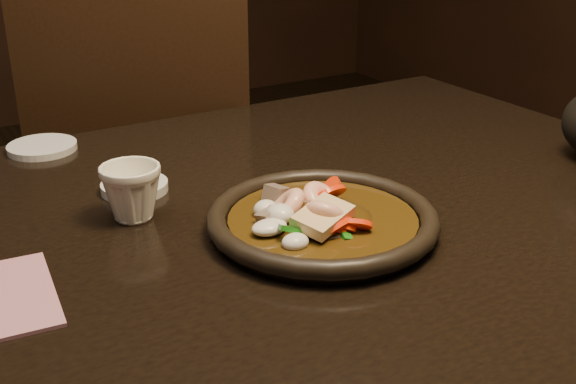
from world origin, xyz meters
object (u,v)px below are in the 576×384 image
table (168,294)px  tea_cup (131,191)px  chair (149,190)px  plate (323,221)px

table → tea_cup: 0.14m
chair → tea_cup: (-0.23, -0.59, 0.27)m
table → tea_cup: (-0.01, 0.08, 0.12)m
tea_cup → plate: bearing=-39.8°
tea_cup → table: bearing=-82.8°
table → chair: chair is taller
chair → plate: chair is taller
table → chair: size_ratio=1.67×
table → plate: (0.18, -0.08, 0.09)m
chair → plate: size_ratio=3.35×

